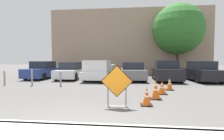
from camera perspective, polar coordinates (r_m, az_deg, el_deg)
The scene contains 18 objects.
ground_plane at distance 14.03m, azimuth 0.11°, elevation -3.38°, with size 96.00×96.00×0.00m, color #565451.
curb_lip at distance 4.41m, azimuth -14.48°, elevation -17.35°, with size 25.84×0.20×0.14m.
road_closed_sign at distance 5.99m, azimuth 1.59°, elevation -4.82°, with size 1.10×0.20×1.44m.
traffic_cone_nearest at distance 6.38m, azimuth 11.24°, elevation -8.45°, with size 0.42×0.42×0.68m.
traffic_cone_second at distance 7.49m, azimuth 14.10°, elevation -6.30°, with size 0.48×0.48×0.79m.
traffic_cone_third at distance 8.66m, azimuth 15.98°, elevation -5.59°, with size 0.49×0.49×0.63m.
traffic_cone_fourth at distance 9.94m, azimuth 18.28°, elevation -4.36°, with size 0.43×0.43×0.68m.
parked_car_nearest at distance 16.68m, azimuth -21.63°, elevation -0.17°, with size 1.82×4.25×1.52m.
parked_car_second at distance 15.41m, azimuth -13.34°, elevation -0.41°, with size 1.87×4.11×1.44m.
pickup_truck at distance 14.32m, azimuth -3.97°, elevation -0.33°, with size 2.16×5.58×1.61m.
parked_car_third at distance 14.25m, azimuth 6.69°, elevation -0.59°, with size 2.11×4.18×1.45m.
parked_car_fourth at distance 14.41m, azimuth 17.24°, elevation -0.42°, with size 1.97×4.22×1.60m.
parked_car_fifth at distance 15.07m, azimuth 27.18°, elevation -0.56°, with size 2.05×4.13×1.54m.
bollard_nearest at distance 11.31m, azimuth -16.45°, elevation -2.60°, with size 0.12×0.12×0.93m.
bollard_second at distance 12.15m, azimuth -24.67°, elevation -2.13°, with size 0.12×0.12×1.03m.
bollard_third at distance 13.22m, azimuth -31.68°, elevation -2.08°, with size 0.12×0.12×0.95m.
building_facade_backdrop at distance 23.14m, azimuth 5.62°, elevation 8.71°, with size 18.82×5.00×7.67m.
street_tree_behind_lot at distance 20.67m, azimuth 20.77°, elevation 12.37°, with size 5.46×5.46×7.71m.
Camera 1 is at (1.48, -3.86, 1.61)m, focal length 28.00 mm.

